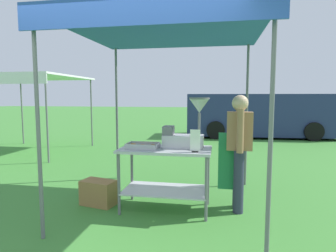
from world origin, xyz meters
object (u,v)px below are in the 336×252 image
object	(u,v)px
stall_canopy	(167,34)
donut_tray	(143,146)
menu_sign	(195,142)
donut_cart	(165,164)
vendor	(239,146)
donut_fryer	(187,129)
supply_crate	(99,193)
van_navy	(260,115)
neighbour_tent	(29,79)

from	to	relation	value
stall_canopy	donut_tray	world-z (taller)	stall_canopy
donut_tray	menu_sign	distance (m)	0.76
stall_canopy	donut_cart	bearing A→B (deg)	-90.00
vendor	donut_cart	bearing A→B (deg)	-170.84
donut_fryer	supply_crate	bearing A→B (deg)	-175.83
donut_fryer	menu_sign	distance (m)	0.36
stall_canopy	van_navy	bearing A→B (deg)	73.64
vendor	van_navy	bearing A→B (deg)	80.43
menu_sign	vendor	distance (m)	0.69
menu_sign	supply_crate	bearing A→B (deg)	171.61
menu_sign	vendor	bearing A→B (deg)	33.12
stall_canopy	supply_crate	world-z (taller)	stall_canopy
stall_canopy	van_navy	size ratio (longest dim) A/B	0.46
neighbour_tent	donut_tray	bearing A→B (deg)	-39.72
vendor	neighbour_tent	distance (m)	6.58
donut_cart	supply_crate	xyz separation A→B (m)	(-1.00, 0.00, -0.46)
vendor	menu_sign	bearing A→B (deg)	-146.88
stall_canopy	neighbour_tent	world-z (taller)	stall_canopy
stall_canopy	menu_sign	world-z (taller)	stall_canopy
donut_tray	vendor	xyz separation A→B (m)	(1.31, 0.21, 0.01)
vendor	neighbour_tent	size ratio (longest dim) A/B	0.60
vendor	van_navy	world-z (taller)	van_navy
vendor	supply_crate	xyz separation A→B (m)	(-2.00, -0.16, -0.72)
neighbour_tent	donut_fryer	bearing A→B (deg)	-34.96
donut_cart	neighbour_tent	xyz separation A→B (m)	(-4.56, 3.48, 1.45)
stall_canopy	neighbour_tent	size ratio (longest dim) A/B	0.97
stall_canopy	supply_crate	bearing A→B (deg)	-174.42
vendor	neighbour_tent	world-z (taller)	neighbour_tent
stall_canopy	supply_crate	xyz separation A→B (m)	(-1.00, -0.10, -2.26)
donut_cart	donut_tray	world-z (taller)	donut_tray
stall_canopy	donut_cart	size ratio (longest dim) A/B	2.08
donut_cart	van_navy	bearing A→B (deg)	73.83
menu_sign	neighbour_tent	bearing A→B (deg)	143.46
neighbour_tent	van_navy	bearing A→B (deg)	33.21
donut_cart	donut_tray	xyz separation A→B (m)	(-0.31, -0.05, 0.25)
menu_sign	supply_crate	xyz separation A→B (m)	(-1.43, 0.21, -0.82)
menu_sign	van_navy	size ratio (longest dim) A/B	0.05
stall_canopy	donut_fryer	distance (m)	1.33
donut_fryer	van_navy	world-z (taller)	van_navy
van_navy	neighbour_tent	xyz separation A→B (m)	(-6.88, -4.50, 1.21)
supply_crate	menu_sign	bearing A→B (deg)	-8.39
stall_canopy	donut_cart	xyz separation A→B (m)	(-0.00, -0.10, -1.79)
donut_fryer	supply_crate	distance (m)	1.61
stall_canopy	vendor	distance (m)	1.83
donut_tray	supply_crate	distance (m)	1.00
menu_sign	supply_crate	world-z (taller)	menu_sign
donut_tray	donut_cart	bearing A→B (deg)	8.48
supply_crate	donut_tray	bearing A→B (deg)	-3.81
supply_crate	stall_canopy	bearing A→B (deg)	5.58
donut_tray	neighbour_tent	size ratio (longest dim) A/B	0.16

